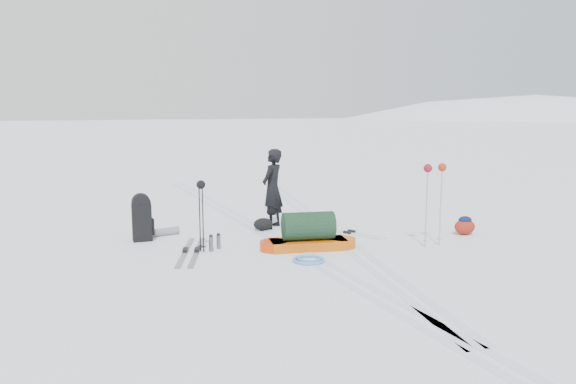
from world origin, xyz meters
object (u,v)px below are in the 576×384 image
at_px(expedition_rucksack, 145,219).
at_px(skier, 272,188).
at_px(pulk_sled, 308,235).
at_px(ski_poles_black, 201,193).

bearing_deg(expedition_rucksack, skier, 6.80).
height_order(pulk_sled, expedition_rucksack, expedition_rucksack).
relative_size(skier, expedition_rucksack, 1.78).
relative_size(pulk_sled, ski_poles_black, 1.42).
bearing_deg(expedition_rucksack, pulk_sled, -31.13).
distance_m(pulk_sled, ski_poles_black, 2.02).
distance_m(skier, expedition_rucksack, 2.67).
bearing_deg(pulk_sled, ski_poles_black, 174.80).
height_order(expedition_rucksack, ski_poles_black, ski_poles_black).
height_order(pulk_sled, ski_poles_black, ski_poles_black).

